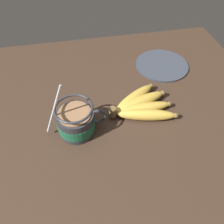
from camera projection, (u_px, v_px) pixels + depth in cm
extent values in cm
cube|color=#332319|center=(117.00, 138.00, 58.30)|extent=(96.29, 96.29, 3.57)
cylinder|color=#28282D|center=(76.00, 122.00, 55.40)|extent=(9.49, 9.49, 6.66)
cylinder|color=#195638|center=(76.00, 123.00, 55.63)|extent=(9.69, 9.69, 3.03)
torus|color=#28282D|center=(98.00, 117.00, 55.35)|extent=(5.05, 0.90, 5.05)
cylinder|color=#846042|center=(74.00, 114.00, 52.81)|extent=(8.29, 8.29, 0.40)
torus|color=#28282D|center=(73.00, 108.00, 51.38)|extent=(9.49, 9.49, 0.60)
cylinder|color=#B2B2B7|center=(54.00, 111.00, 50.65)|extent=(6.28, 0.50, 14.91)
ellipsoid|color=#B2B2B7|center=(71.00, 128.00, 56.57)|extent=(3.00, 2.00, 0.80)
cylinder|color=brown|center=(113.00, 112.00, 58.79)|extent=(2.00, 2.00, 3.00)
ellipsoid|color=#B79338|center=(146.00, 115.00, 59.26)|extent=(16.35, 6.78, 3.29)
sphere|color=brown|center=(176.00, 115.00, 59.09)|extent=(1.48, 1.48, 1.48)
ellipsoid|color=#B79338|center=(143.00, 109.00, 60.82)|extent=(15.55, 3.78, 3.15)
sphere|color=brown|center=(169.00, 104.00, 62.00)|extent=(1.42, 1.42, 1.42)
ellipsoid|color=#B79338|center=(140.00, 102.00, 62.15)|extent=(16.11, 8.13, 3.53)
sphere|color=brown|center=(163.00, 93.00, 64.64)|extent=(1.59, 1.59, 1.59)
ellipsoid|color=#B79338|center=(134.00, 98.00, 63.30)|extent=(14.59, 11.10, 3.42)
sphere|color=brown|center=(151.00, 86.00, 66.74)|extent=(1.54, 1.54, 1.54)
cylinder|color=#333842|center=(162.00, 65.00, 75.94)|extent=(18.14, 18.14, 0.60)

